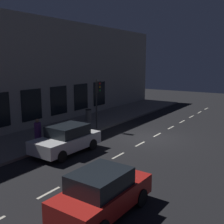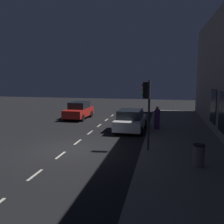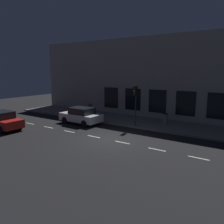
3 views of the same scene
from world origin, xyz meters
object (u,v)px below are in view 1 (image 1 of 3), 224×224
pedestrian_0 (38,134)px  parked_car_1 (66,139)px  trash_bin (88,115)px  parked_car_0 (102,193)px  traffic_light (98,93)px

pedestrian_0 → parked_car_1: bearing=-169.7°
pedestrian_0 → trash_bin: pedestrian_0 is taller
parked_car_0 → trash_bin: bearing=131.8°
pedestrian_0 → trash_bin: 7.61m
traffic_light → parked_car_1: size_ratio=0.89×
pedestrian_0 → traffic_light: bearing=-96.5°
parked_car_0 → pedestrian_0: (7.32, -3.73, 0.12)m
traffic_light → pedestrian_0: traffic_light is taller
parked_car_1 → trash_bin: bearing=-59.2°
parked_car_1 → pedestrian_0: pedestrian_0 is taller
parked_car_0 → pedestrian_0: bearing=154.8°
parked_car_1 → traffic_light: bearing=-72.2°
parked_car_1 → pedestrian_0: bearing=13.9°
parked_car_1 → pedestrian_0: (1.89, 0.41, 0.12)m
traffic_light → parked_car_1: bearing=106.3°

